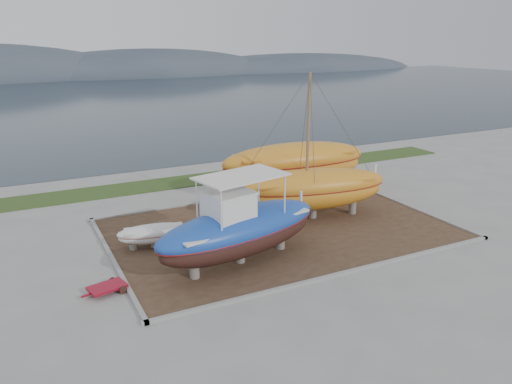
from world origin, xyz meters
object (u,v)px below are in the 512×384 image
orange_sailboat (315,148)px  red_trailer (107,289)px  orange_bare_hull (294,169)px  white_dinghy (155,236)px  blue_caique (240,220)px

orange_sailboat → red_trailer: orange_sailboat is taller
orange_sailboat → orange_bare_hull: 5.48m
red_trailer → white_dinghy: bearing=36.5°
orange_sailboat → red_trailer: 13.72m
white_dinghy → orange_sailboat: (9.47, -0.04, 3.63)m
blue_caique → white_dinghy: (-3.09, 3.63, -1.56)m
blue_caique → orange_bare_hull: 11.39m
blue_caique → orange_sailboat: (6.38, 3.59, 2.07)m
orange_sailboat → red_trailer: (-12.57, -3.66, -4.09)m
blue_caique → red_trailer: 6.51m
white_dinghy → orange_sailboat: bearing=8.6°
blue_caique → orange_bare_hull: blue_caique is taller
blue_caique → white_dinghy: size_ratio=2.36×
orange_sailboat → blue_caique: bearing=-140.2°
white_dinghy → orange_bare_hull: size_ratio=0.36×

